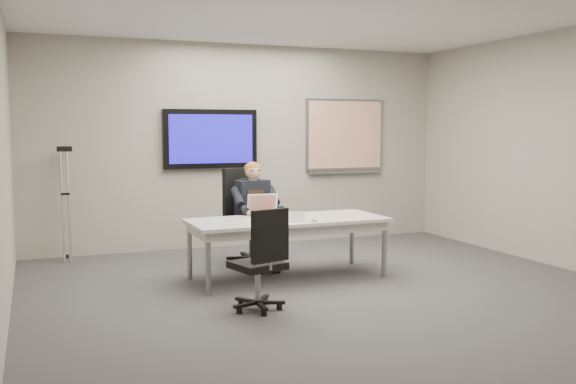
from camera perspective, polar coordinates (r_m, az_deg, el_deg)
name	(u,v)px	position (r m, az deg, el deg)	size (l,w,h in m)	color
floor	(339,295)	(6.43, 4.57, -9.14)	(6.00, 6.00, 0.02)	#3C3C3F
ceiling	(341,5)	(6.32, 4.78, 16.22)	(6.00, 6.00, 0.02)	silver
wall_back	(245,146)	(9.00, -3.88, 4.12)	(6.00, 0.02, 2.80)	#A59E95
wall_left	(1,159)	(5.57, -24.18, 2.71)	(0.02, 6.00, 2.80)	#A59E95
conference_table	(287,225)	(7.01, -0.05, -2.98)	(2.16, 0.93, 0.66)	white
tv_display	(211,139)	(8.81, -6.88, 4.71)	(1.30, 0.09, 0.80)	black
whiteboard	(345,136)	(9.56, 5.07, 4.98)	(1.25, 0.08, 1.10)	gray
office_chair_far	(249,234)	(7.81, -3.49, -3.77)	(0.72, 0.72, 1.16)	black
office_chair_near	(260,279)	(5.82, -2.49, -7.72)	(0.55, 0.55, 0.94)	black
seated_person	(257,225)	(7.56, -2.77, -2.99)	(0.41, 0.70, 1.25)	#1D2331
crutch	(66,202)	(8.40, -19.17, -0.87)	(0.20, 0.37, 1.46)	#9B9EA3
laptop	(265,211)	(7.18, -2.05, -1.68)	(0.37, 0.36, 0.25)	silver
name_tent	(292,216)	(6.78, 0.33, -2.18)	(0.26, 0.07, 0.11)	white
pen	(314,221)	(6.80, 2.35, -2.57)	(0.01, 0.01, 0.13)	black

